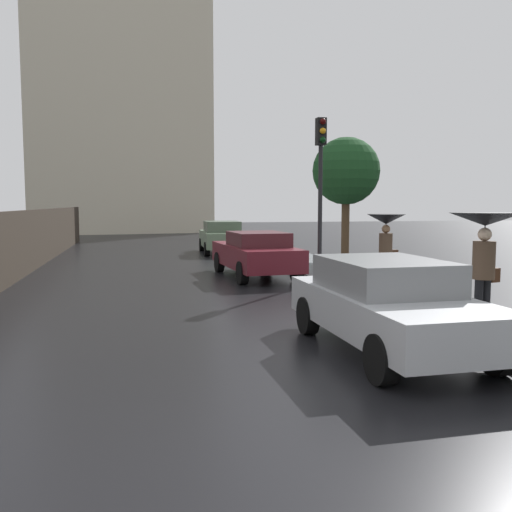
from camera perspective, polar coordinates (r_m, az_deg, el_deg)
The scene contains 9 objects.
ground at distance 4.93m, azimuth -1.40°, elevation -21.59°, with size 120.00×120.00×0.00m, color black.
car_silver_near_kerb at distance 8.69m, azimuth 13.35°, elevation -4.72°, with size 1.96×4.26×1.39m.
car_green_mid_road at distance 25.03m, azimuth -3.52°, elevation 1.98°, with size 1.85×3.94×1.44m.
car_maroon_far_ahead at distance 16.90m, azimuth -0.02°, elevation 0.28°, with size 2.08×4.56×1.38m.
pedestrian_with_umbrella_near at distance 10.05m, azimuth 22.27°, elevation 2.05°, with size 1.19×1.19×1.94m.
pedestrian_with_umbrella_far at distance 14.19m, azimuth 13.10°, elevation 2.59°, with size 0.94×0.94×1.82m.
traffic_light at distance 15.95m, azimuth 6.61°, elevation 8.91°, with size 0.26×0.39×4.46m.
street_tree_near at distance 21.74m, azimuth 9.16°, elevation 8.46°, with size 2.55×2.55×4.73m.
distant_tower at distance 48.76m, azimuth -14.34°, elevation 19.80°, with size 14.70×13.58×28.98m.
Camera 1 is at (-0.79, -4.32, 2.24)m, focal length 39.30 mm.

